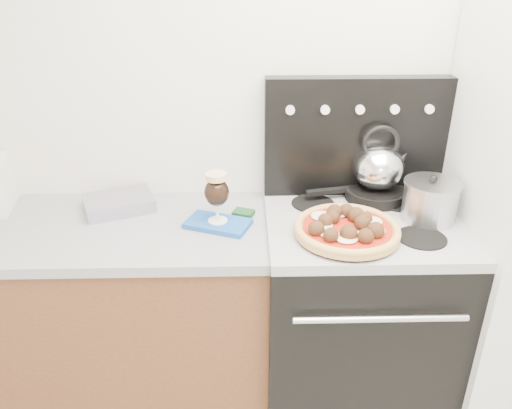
{
  "coord_description": "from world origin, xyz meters",
  "views": [
    {
      "loc": [
        -0.38,
        -0.55,
        1.82
      ],
      "look_at": [
        -0.35,
        1.05,
        1.05
      ],
      "focal_mm": 35.0,
      "sensor_mm": 36.0,
      "label": 1
    }
  ],
  "objects_px": {
    "stove_body": "(353,318)",
    "skillet": "(375,194)",
    "tea_kettle": "(379,163)",
    "base_cabinet": "(99,320)",
    "pizza_pan": "(346,235)",
    "pizza": "(347,227)",
    "oven_mitt": "(218,224)",
    "stock_pot": "(430,202)",
    "beer_glass": "(217,197)"
  },
  "relations": [
    {
      "from": "stove_body",
      "to": "skillet",
      "type": "bearing_deg",
      "value": 65.08
    },
    {
      "from": "tea_kettle",
      "to": "skillet",
      "type": "bearing_deg",
      "value": 0.0
    },
    {
      "from": "base_cabinet",
      "to": "pizza_pan",
      "type": "xyz_separation_m",
      "value": [
        1.01,
        -0.15,
        0.5
      ]
    },
    {
      "from": "pizza",
      "to": "tea_kettle",
      "type": "height_order",
      "value": "tea_kettle"
    },
    {
      "from": "pizza_pan",
      "to": "tea_kettle",
      "type": "height_order",
      "value": "tea_kettle"
    },
    {
      "from": "oven_mitt",
      "to": "tea_kettle",
      "type": "xyz_separation_m",
      "value": [
        0.66,
        0.19,
        0.17
      ]
    },
    {
      "from": "base_cabinet",
      "to": "stock_pot",
      "type": "xyz_separation_m",
      "value": [
        1.36,
        -0.02,
        0.56
      ]
    },
    {
      "from": "stove_body",
      "to": "tea_kettle",
      "type": "height_order",
      "value": "tea_kettle"
    },
    {
      "from": "skillet",
      "to": "stove_body",
      "type": "bearing_deg",
      "value": -114.92
    },
    {
      "from": "base_cabinet",
      "to": "stove_body",
      "type": "xyz_separation_m",
      "value": [
        1.1,
        -0.02,
        0.01
      ]
    },
    {
      "from": "oven_mitt",
      "to": "skillet",
      "type": "bearing_deg",
      "value": 16.29
    },
    {
      "from": "stove_body",
      "to": "oven_mitt",
      "type": "xyz_separation_m",
      "value": [
        -0.57,
        0.0,
        0.47
      ]
    },
    {
      "from": "stove_body",
      "to": "pizza_pan",
      "type": "bearing_deg",
      "value": -125.99
    },
    {
      "from": "base_cabinet",
      "to": "stove_body",
      "type": "relative_size",
      "value": 1.65
    },
    {
      "from": "skillet",
      "to": "base_cabinet",
      "type": "bearing_deg",
      "value": -171.87
    },
    {
      "from": "oven_mitt",
      "to": "stock_pot",
      "type": "height_order",
      "value": "stock_pot"
    },
    {
      "from": "stove_body",
      "to": "base_cabinet",
      "type": "bearing_deg",
      "value": 178.7
    },
    {
      "from": "pizza_pan",
      "to": "stove_body",
      "type": "bearing_deg",
      "value": 54.01
    },
    {
      "from": "stock_pot",
      "to": "beer_glass",
      "type": "bearing_deg",
      "value": 179.96
    },
    {
      "from": "pizza_pan",
      "to": "skillet",
      "type": "xyz_separation_m",
      "value": [
        0.18,
        0.32,
        0.02
      ]
    },
    {
      "from": "pizza_pan",
      "to": "oven_mitt",
      "type": "bearing_deg",
      "value": 164.84
    },
    {
      "from": "skillet",
      "to": "stock_pot",
      "type": "xyz_separation_m",
      "value": [
        0.16,
        -0.19,
        0.05
      ]
    },
    {
      "from": "pizza",
      "to": "stove_body",
      "type": "bearing_deg",
      "value": 54.01
    },
    {
      "from": "pizza_pan",
      "to": "stock_pot",
      "type": "xyz_separation_m",
      "value": [
        0.34,
        0.13,
        0.07
      ]
    },
    {
      "from": "oven_mitt",
      "to": "beer_glass",
      "type": "bearing_deg",
      "value": 180.0
    },
    {
      "from": "stove_body",
      "to": "oven_mitt",
      "type": "bearing_deg",
      "value": 179.77
    },
    {
      "from": "stove_body",
      "to": "pizza_pan",
      "type": "height_order",
      "value": "pizza_pan"
    },
    {
      "from": "pizza",
      "to": "tea_kettle",
      "type": "xyz_separation_m",
      "value": [
        0.18,
        0.32,
        0.12
      ]
    },
    {
      "from": "stove_body",
      "to": "skillet",
      "type": "distance_m",
      "value": 0.55
    },
    {
      "from": "pizza_pan",
      "to": "base_cabinet",
      "type": "bearing_deg",
      "value": 171.44
    },
    {
      "from": "pizza",
      "to": "stock_pot",
      "type": "xyz_separation_m",
      "value": [
        0.34,
        0.13,
        0.04
      ]
    },
    {
      "from": "stove_body",
      "to": "skillet",
      "type": "xyz_separation_m",
      "value": [
        0.09,
        0.2,
        0.5
      ]
    },
    {
      "from": "pizza",
      "to": "skillet",
      "type": "relative_size",
      "value": 1.5
    },
    {
      "from": "tea_kettle",
      "to": "stock_pot",
      "type": "relative_size",
      "value": 1.13
    },
    {
      "from": "stove_body",
      "to": "beer_glass",
      "type": "distance_m",
      "value": 0.82
    },
    {
      "from": "pizza",
      "to": "beer_glass",
      "type": "bearing_deg",
      "value": 164.84
    },
    {
      "from": "beer_glass",
      "to": "tea_kettle",
      "type": "xyz_separation_m",
      "value": [
        0.66,
        0.19,
        0.06
      ]
    },
    {
      "from": "tea_kettle",
      "to": "beer_glass",
      "type": "bearing_deg",
      "value": -169.0
    },
    {
      "from": "beer_glass",
      "to": "pizza",
      "type": "height_order",
      "value": "beer_glass"
    },
    {
      "from": "tea_kettle",
      "to": "pizza_pan",
      "type": "bearing_deg",
      "value": -124.88
    },
    {
      "from": "tea_kettle",
      "to": "pizza",
      "type": "bearing_deg",
      "value": -124.88
    },
    {
      "from": "beer_glass",
      "to": "skillet",
      "type": "xyz_separation_m",
      "value": [
        0.66,
        0.19,
        -0.08
      ]
    },
    {
      "from": "stove_body",
      "to": "skillet",
      "type": "relative_size",
      "value": 3.45
    },
    {
      "from": "oven_mitt",
      "to": "tea_kettle",
      "type": "relative_size",
      "value": 1.05
    },
    {
      "from": "pizza",
      "to": "skillet",
      "type": "xyz_separation_m",
      "value": [
        0.18,
        0.32,
        -0.02
      ]
    },
    {
      "from": "pizza",
      "to": "stock_pot",
      "type": "distance_m",
      "value": 0.37
    },
    {
      "from": "base_cabinet",
      "to": "beer_glass",
      "type": "bearing_deg",
      "value": -2.44
    },
    {
      "from": "base_cabinet",
      "to": "skillet",
      "type": "xyz_separation_m",
      "value": [
        1.2,
        0.17,
        0.51
      ]
    },
    {
      "from": "oven_mitt",
      "to": "pizza",
      "type": "relative_size",
      "value": 0.64
    },
    {
      "from": "stock_pot",
      "to": "oven_mitt",
      "type": "bearing_deg",
      "value": 179.96
    }
  ]
}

